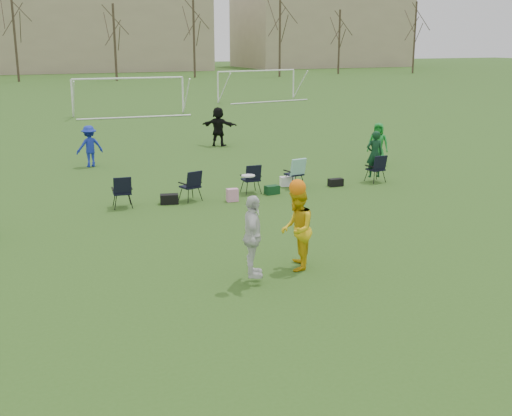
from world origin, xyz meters
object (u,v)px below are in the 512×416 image
goal_right (257,77)px  fielder_blue (90,146)px  fielder_black (218,126)px  center_contest (280,231)px  goal_mid (129,86)px  fielder_green_far (378,144)px

goal_right → fielder_blue: bearing=-135.2°
fielder_black → center_contest: bearing=113.6°
center_contest → goal_right: bearing=66.5°
fielder_blue → goal_right: 29.19m
fielder_blue → center_contest: (1.54, -13.85, 0.15)m
goal_mid → fielder_black: bearing=-82.8°
goal_mid → fielder_blue: bearing=-104.1°
goal_mid → goal_right: 13.42m
fielder_green_far → goal_mid: size_ratio=0.23×
fielder_green_far → fielder_black: fielder_black is taller
fielder_green_far → center_contest: size_ratio=0.73×
fielder_blue → goal_mid: 18.17m
fielder_black → goal_right: (11.19, 20.51, 1.01)m
fielder_black → center_contest: center_contest is taller
fielder_green_far → fielder_black: (-4.13, 7.01, 0.07)m
fielder_black → center_contest: size_ratio=0.80×
fielder_blue → fielder_black: 7.00m
fielder_blue → goal_mid: size_ratio=0.22×
fielder_blue → center_contest: 13.94m
fielder_green_far → fielder_blue: bearing=-161.5°
center_contest → goal_mid: goal_mid is taller
fielder_blue → center_contest: bearing=89.1°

